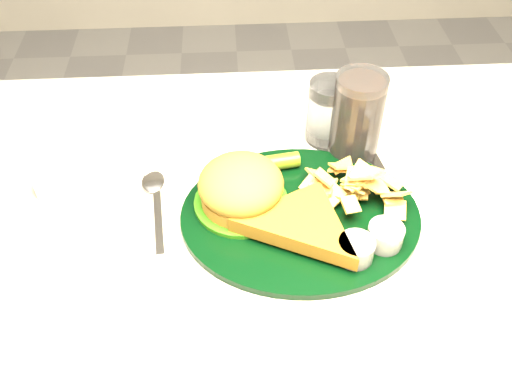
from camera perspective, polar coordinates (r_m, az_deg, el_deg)
table at (r=1.13m, az=0.92°, el=-16.12°), size 1.20×0.80×0.75m
dinner_plate at (r=0.80m, az=4.56°, el=-0.75°), size 0.35×0.29×0.08m
water_glass at (r=0.94m, az=7.26°, el=7.94°), size 0.07×0.07×0.11m
cola_glass at (r=0.90m, az=10.05°, el=7.37°), size 0.10×0.10×0.15m
fork_napkin at (r=0.87m, az=12.34°, el=-0.70°), size 0.17×0.21×0.01m
spoon at (r=0.83m, az=-9.74°, el=-2.85°), size 0.06×0.17×0.01m
ramekin at (r=0.91m, az=-20.02°, el=0.67°), size 0.05×0.05×0.03m
wrapped_straw at (r=0.96m, az=-5.81°, el=5.02°), size 0.22×0.21×0.01m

